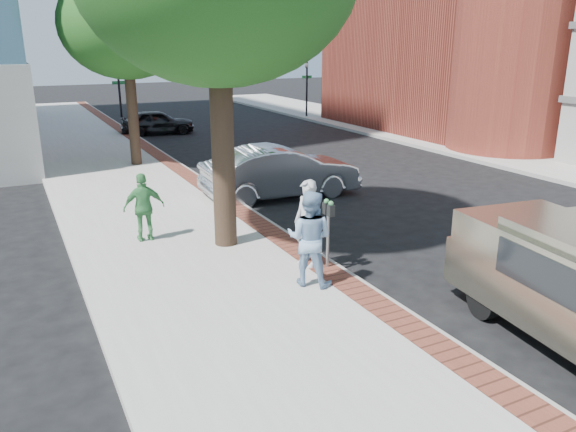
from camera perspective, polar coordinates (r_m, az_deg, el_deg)
ground at (r=12.01m, az=-0.35°, el=-5.79°), size 120.00×120.00×0.00m
sidewalk at (r=18.80m, az=-15.48°, el=2.38°), size 5.00×60.00×0.15m
brick_strip at (r=19.31m, az=-9.10°, el=3.41°), size 0.60×60.00×0.01m
curb at (r=19.43m, az=-8.11°, el=3.30°), size 0.10×60.00×0.15m
sidewalk_far at (r=26.81m, az=20.37°, el=6.24°), size 5.00×60.00×0.15m
signal_near at (r=32.52m, az=-16.77°, el=12.23°), size 0.70×0.15×3.80m
signal_far at (r=36.43m, az=1.92°, el=13.39°), size 0.70×0.15×3.80m
tree_far at (r=22.35m, az=-16.18°, el=18.15°), size 4.80×4.80×7.14m
parking_meter at (r=11.60m, az=4.12°, el=-0.34°), size 0.12×0.32×1.47m
person_gray at (r=11.71m, az=1.99°, el=-0.77°), size 0.63×0.78×1.86m
person_officer at (r=10.81m, az=2.21°, el=-2.27°), size 1.15×1.15×1.89m
person_green at (r=13.68m, az=-14.42°, el=0.87°), size 0.98×0.45×1.64m
sedan_silver at (r=17.60m, az=-0.74°, el=4.50°), size 5.01×1.92×1.63m
bg_car at (r=30.94m, az=-13.11°, el=9.29°), size 3.98×2.02×1.30m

